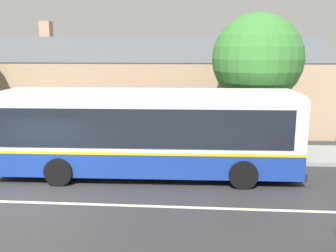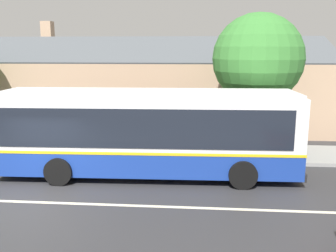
{
  "view_description": "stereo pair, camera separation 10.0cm",
  "coord_description": "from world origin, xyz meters",
  "views": [
    {
      "loc": [
        5.18,
        -10.7,
        4.75
      ],
      "look_at": [
        4.03,
        4.02,
        1.71
      ],
      "focal_mm": 40.0,
      "sensor_mm": 36.0,
      "label": 1
    },
    {
      "loc": [
        5.28,
        -10.7,
        4.75
      ],
      "look_at": [
        4.03,
        4.02,
        1.71
      ],
      "focal_mm": 40.0,
      "sensor_mm": 36.0,
      "label": 2
    }
  ],
  "objects": [
    {
      "name": "street_tree_primary",
      "position": [
        7.87,
        6.65,
        4.3
      ],
      "size": [
        4.08,
        4.08,
        6.36
      ],
      "color": "#4C3828",
      "rests_on": "ground"
    },
    {
      "name": "sidewalk_far",
      "position": [
        0.0,
        6.0,
        0.07
      ],
      "size": [
        60.0,
        3.0,
        0.15
      ],
      "primitive_type": "cube",
      "color": "gray",
      "rests_on": "ground"
    },
    {
      "name": "lane_divider_stripe",
      "position": [
        0.0,
        0.0,
        0.0
      ],
      "size": [
        60.0,
        0.16,
        0.01
      ],
      "primitive_type": "cube",
      "color": "beige",
      "rests_on": "ground"
    },
    {
      "name": "community_building",
      "position": [
        1.22,
        13.49,
        2.1
      ],
      "size": [
        23.14,
        8.97,
        6.57
      ],
      "color": "tan",
      "rests_on": "ground"
    },
    {
      "name": "transit_bus",
      "position": [
        3.36,
        2.9,
        1.74
      ],
      "size": [
        11.23,
        3.0,
        3.24
      ],
      "color": "navy",
      "rests_on": "ground"
    },
    {
      "name": "ground_plane",
      "position": [
        0.0,
        0.0,
        0.0
      ],
      "size": [
        300.0,
        300.0,
        0.0
      ],
      "primitive_type": "plane",
      "color": "#2D2D30"
    }
  ]
}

